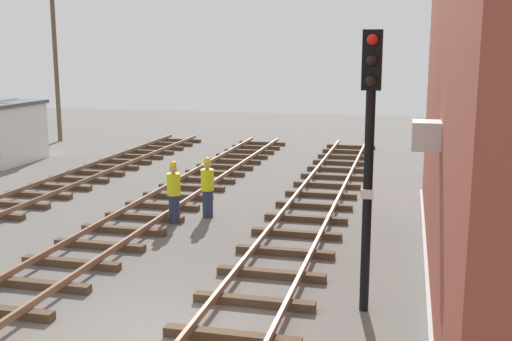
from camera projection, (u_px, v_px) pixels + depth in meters
The scene contains 6 objects.
ground_plane at pixel (157, 333), 11.45m from camera, with size 80.00×80.00×0.00m, color #605B56.
track_near_building at pixel (232, 335), 11.09m from camera, with size 2.50×47.21×0.32m.
signal_mast at pixel (369, 140), 11.82m from camera, with size 0.36×0.40×5.43m.
utility_pole_far at pixel (56, 61), 34.77m from camera, with size 1.80×0.24×8.53m.
track_worker_foreground at pixel (174, 192), 18.58m from camera, with size 0.40×0.40×1.87m.
track_worker_distant at pixel (208, 188), 19.21m from camera, with size 0.40×0.40×1.87m.
Camera 1 is at (4.28, -9.95, 5.07)m, focal length 44.20 mm.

